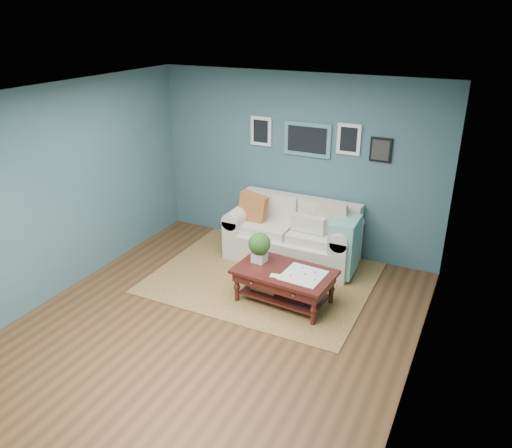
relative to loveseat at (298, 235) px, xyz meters
The scene contains 4 objects.
room_shell 2.20m from the loveseat, 97.15° to the right, with size 5.00×5.02×2.70m.
area_rug 0.87m from the loveseat, 107.97° to the right, with size 2.96×2.37×0.01m, color brown.
loveseat is the anchor object (origin of this frame).
coffee_table 1.20m from the loveseat, 79.68° to the right, with size 1.29×0.81×0.87m.
Camera 1 is at (2.65, -4.31, 3.49)m, focal length 35.00 mm.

